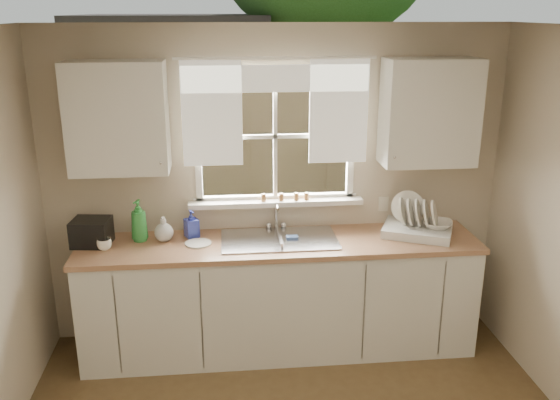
{
  "coord_description": "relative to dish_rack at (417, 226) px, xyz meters",
  "views": [
    {
      "loc": [
        -0.42,
        -2.48,
        2.59
      ],
      "look_at": [
        0.0,
        1.65,
        1.25
      ],
      "focal_mm": 38.0,
      "sensor_mm": 36.0,
      "label": 1
    }
  ],
  "objects": [
    {
      "name": "countertop",
      "position": [
        -1.08,
        -0.04,
        -0.09
      ],
      "size": [
        3.04,
        0.65,
        0.04
      ],
      "primitive_type": "cube",
      "color": "#AB7955",
      "rests_on": "base_cabinets"
    },
    {
      "name": "soap_bottle_b",
      "position": [
        -1.75,
        0.12,
        0.04
      ],
      "size": [
        0.13,
        0.13,
        0.21
      ],
      "primitive_type": "imported",
      "rotation": [
        0.0,
        0.0,
        0.43
      ],
      "color": "#2E3CAE",
      "rests_on": "countertop"
    },
    {
      "name": "upper_cabinet_left",
      "position": [
        -2.23,
        0.1,
        0.87
      ],
      "size": [
        0.7,
        0.33,
        0.8
      ],
      "primitive_type": "cube",
      "color": "silver",
      "rests_on": "room_walls"
    },
    {
      "name": "room_walls",
      "position": [
        -1.08,
        -1.79,
        0.26
      ],
      "size": [
        3.62,
        4.02,
        2.5
      ],
      "color": "beige",
      "rests_on": "ground"
    },
    {
      "name": "dish_rack",
      "position": [
        0.0,
        0.0,
        0.0
      ],
      "size": [
        0.63,
        0.56,
        0.32
      ],
      "color": "silver",
      "rests_on": "countertop"
    },
    {
      "name": "soap_bottle_c",
      "position": [
        -1.96,
        0.07,
        0.02
      ],
      "size": [
        0.16,
        0.16,
        0.19
      ],
      "primitive_type": "imported",
      "rotation": [
        0.0,
        0.0,
        0.07
      ],
      "color": "beige",
      "rests_on": "countertop"
    },
    {
      "name": "black_appliance",
      "position": [
        -2.48,
        0.04,
        0.03
      ],
      "size": [
        0.3,
        0.27,
        0.2
      ],
      "primitive_type": "cube",
      "rotation": [
        0.0,
        0.0,
        -0.12
      ],
      "color": "black",
      "rests_on": "countertop"
    },
    {
      "name": "wall_outlet",
      "position": [
        -0.2,
        0.26,
        0.1
      ],
      "size": [
        0.08,
        0.01,
        0.12
      ],
      "primitive_type": "cube",
      "color": "beige",
      "rests_on": "room_walls"
    },
    {
      "name": "upper_cabinet_right",
      "position": [
        0.07,
        0.1,
        0.87
      ],
      "size": [
        0.7,
        0.33,
        0.8
      ],
      "primitive_type": "cube",
      "color": "silver",
      "rests_on": "room_walls"
    },
    {
      "name": "base_cabinets",
      "position": [
        -1.08,
        -0.04,
        -0.55
      ],
      "size": [
        3.0,
        0.62,
        0.87
      ],
      "primitive_type": "cube",
      "color": "silver",
      "rests_on": "ground"
    },
    {
      "name": "curtains",
      "position": [
        -1.08,
        0.23,
        0.95
      ],
      "size": [
        1.5,
        0.03,
        0.81
      ],
      "color": "white",
      "rests_on": "room_walls"
    },
    {
      "name": "bowl",
      "position": [
        0.14,
        -0.05,
        0.03
      ],
      "size": [
        0.29,
        0.29,
        0.06
      ],
      "primitive_type": "imported",
      "rotation": [
        0.0,
        0.0,
        -0.34
      ],
      "color": "silver",
      "rests_on": "dish_rack"
    },
    {
      "name": "saucer",
      "position": [
        -1.7,
        -0.04,
        -0.06
      ],
      "size": [
        0.2,
        0.2,
        0.01
      ],
      "primitive_type": "cylinder",
      "color": "silver",
      "rests_on": "countertop"
    },
    {
      "name": "sink",
      "position": [
        -1.08,
        -0.01,
        -0.14
      ],
      "size": [
        0.88,
        0.52,
        0.4
      ],
      "color": "#B7B7BC",
      "rests_on": "countertop"
    },
    {
      "name": "cup",
      "position": [
        -2.38,
        -0.08,
        -0.03
      ],
      "size": [
        0.12,
        0.12,
        0.09
      ],
      "primitive_type": "imported",
      "rotation": [
        0.0,
        0.0,
        0.08
      ],
      "color": "white",
      "rests_on": "countertop"
    },
    {
      "name": "ceiling",
      "position": [
        -1.08,
        -1.72,
        1.52
      ],
      "size": [
        3.6,
        4.0,
        0.02
      ],
      "primitive_type": "cube",
      "color": "silver",
      "rests_on": "room_walls"
    },
    {
      "name": "window",
      "position": [
        -1.08,
        0.28,
        0.51
      ],
      "size": [
        1.38,
        0.16,
        1.06
      ],
      "color": "white",
      "rests_on": "room_walls"
    },
    {
      "name": "soap_bottle_a",
      "position": [
        -2.14,
        0.08,
        0.09
      ],
      "size": [
        0.16,
        0.16,
        0.32
      ],
      "primitive_type": "imported",
      "rotation": [
        0.0,
        0.0,
        -0.31
      ],
      "color": "green",
      "rests_on": "countertop"
    },
    {
      "name": "sill_jars",
      "position": [
        -1.0,
        0.22,
        0.2
      ],
      "size": [
        0.38,
        0.04,
        0.06
      ],
      "color": "brown",
      "rests_on": "window"
    }
  ]
}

